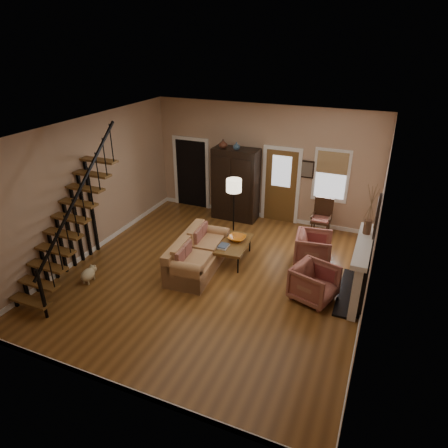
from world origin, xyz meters
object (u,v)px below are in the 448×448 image
at_px(armoire, 236,184).
at_px(floor_lamp, 234,211).
at_px(side_chair, 321,218).
at_px(armchair_right, 313,249).
at_px(coffee_table, 233,251).
at_px(armchair_left, 314,283).
at_px(sofa, 198,254).

bearing_deg(armoire, floor_lamp, -70.51).
relative_size(armoire, floor_lamp, 1.23).
bearing_deg(side_chair, armchair_right, -85.92).
distance_m(coffee_table, armchair_left, 2.28).
height_order(armoire, side_chair, armoire).
xyz_separation_m(sofa, floor_lamp, (0.23, 1.62, 0.47)).
xyz_separation_m(armoire, armchair_right, (2.66, -1.69, -0.67)).
height_order(armoire, sofa, armoire).
distance_m(armchair_left, armchair_right, 1.47).
height_order(armchair_right, floor_lamp, floor_lamp).
bearing_deg(coffee_table, armoire, 110.05).
xyz_separation_m(coffee_table, armchair_right, (1.81, 0.62, 0.15)).
relative_size(armchair_left, armchair_right, 0.99).
bearing_deg(floor_lamp, armchair_left, -35.58).
bearing_deg(coffee_table, side_chair, 51.04).
bearing_deg(sofa, armchair_right, 23.29).
distance_m(armchair_left, floor_lamp, 3.09).
bearing_deg(armoire, coffee_table, -69.95).
xyz_separation_m(armoire, floor_lamp, (0.48, -1.35, -0.20)).
bearing_deg(armchair_right, armoire, 49.64).
distance_m(sofa, armchair_left, 2.73).
bearing_deg(armoire, armchair_left, -46.54).
bearing_deg(armchair_right, coffee_table, 100.97).
distance_m(armoire, armchair_left, 4.36).
height_order(coffee_table, armchair_right, armchair_right).
bearing_deg(armchair_left, armoire, 60.54).
bearing_deg(side_chair, sofa, -129.75).
xyz_separation_m(armoire, sofa, (0.24, -2.97, -0.67)).
xyz_separation_m(armchair_right, side_chair, (-0.11, 1.49, 0.13)).
relative_size(armoire, side_chair, 2.06).
distance_m(sofa, floor_lamp, 1.71).
bearing_deg(coffee_table, floor_lamp, 110.82).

